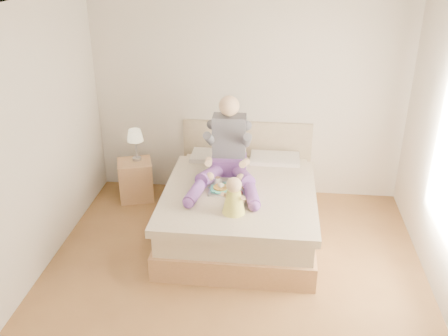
# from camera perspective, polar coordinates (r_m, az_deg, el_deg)

# --- Properties ---
(room) EXTENTS (4.02, 4.22, 2.71)m
(room) POSITION_cam_1_polar(r_m,az_deg,el_deg) (4.41, 2.05, 2.26)
(room) COLOR brown
(room) RESTS_ON ground
(bed) EXTENTS (1.70, 2.18, 1.00)m
(bed) POSITION_cam_1_polar(r_m,az_deg,el_deg) (5.91, 1.90, -4.25)
(bed) COLOR #9E734A
(bed) RESTS_ON ground
(nightstand) EXTENTS (0.53, 0.50, 0.53)m
(nightstand) POSITION_cam_1_polar(r_m,az_deg,el_deg) (6.71, -10.07, -1.34)
(nightstand) COLOR #9E734A
(nightstand) RESTS_ON ground
(lamp) EXTENTS (0.21, 0.21, 0.42)m
(lamp) POSITION_cam_1_polar(r_m,az_deg,el_deg) (6.51, -10.13, 3.49)
(lamp) COLOR silver
(lamp) RESTS_ON nightstand
(adult) EXTENTS (0.82, 1.16, 0.97)m
(adult) POSITION_cam_1_polar(r_m,az_deg,el_deg) (5.79, 0.43, 1.50)
(adult) COLOR #613688
(adult) RESTS_ON bed
(tray) EXTENTS (0.43, 0.34, 0.12)m
(tray) POSITION_cam_1_polar(r_m,az_deg,el_deg) (5.60, 0.50, -2.31)
(tray) COLOR silver
(tray) RESTS_ON bed
(baby) EXTENTS (0.26, 0.36, 0.40)m
(baby) POSITION_cam_1_polar(r_m,az_deg,el_deg) (5.11, 1.16, -3.48)
(baby) COLOR #E5E248
(baby) RESTS_ON bed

